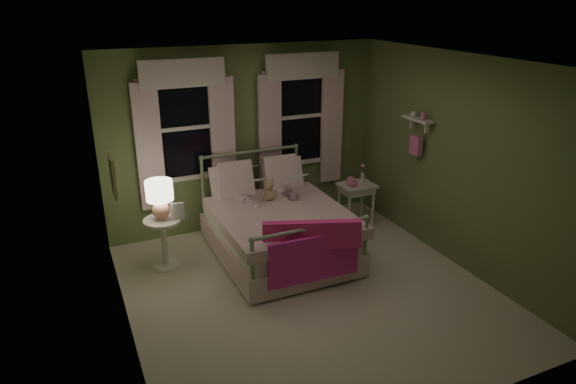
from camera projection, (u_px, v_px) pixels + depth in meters
name	position (u px, v px, depth m)	size (l,w,h in m)	color
room_shell	(311.00, 186.00, 5.49)	(4.20, 4.20, 4.20)	silver
bed	(277.00, 227.00, 6.67)	(1.58, 2.04, 1.18)	white
pink_throw	(313.00, 245.00, 5.72)	(1.10, 0.47, 0.71)	#F02F85
child_left	(245.00, 180.00, 6.73)	(0.27, 0.18, 0.73)	#F7D1DD
child_right	(284.00, 176.00, 6.95)	(0.33, 0.26, 0.68)	#F7D1DD
book_left	(251.00, 185.00, 6.50)	(0.20, 0.27, 0.03)	beige
book_right	(291.00, 181.00, 6.73)	(0.20, 0.27, 0.02)	beige
teddy_bear	(269.00, 191.00, 6.75)	(0.23, 0.18, 0.30)	tan
nightstand_left	(164.00, 236.00, 6.34)	(0.46, 0.46, 0.65)	white
table_lamp	(160.00, 196.00, 6.15)	(0.33, 0.33, 0.49)	tan
book_nightstand	(171.00, 220.00, 6.23)	(0.16, 0.22, 0.02)	beige
nightstand_right	(357.00, 191.00, 7.45)	(0.50, 0.40, 0.64)	white
pink_toy	(351.00, 181.00, 7.35)	(0.14, 0.18, 0.14)	pink
bud_vase	(363.00, 173.00, 7.46)	(0.06, 0.06, 0.28)	white
window_left	(185.00, 123.00, 6.77)	(1.34, 0.13, 1.96)	black
window_right	(301.00, 112.00, 7.42)	(1.34, 0.13, 1.96)	black
wall_shelf	(417.00, 132.00, 6.73)	(0.15, 0.50, 0.60)	white
framed_picture	(113.00, 176.00, 5.18)	(0.03, 0.32, 0.42)	beige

